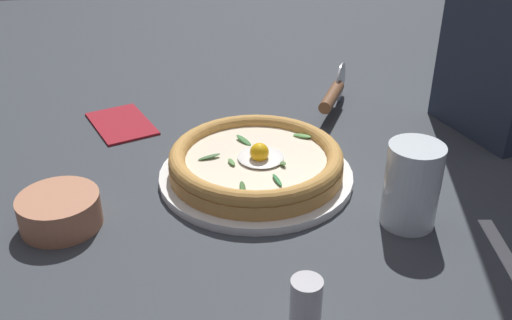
{
  "coord_description": "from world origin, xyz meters",
  "views": [
    {
      "loc": [
        -0.69,
        0.16,
        0.44
      ],
      "look_at": [
        0.03,
        0.02,
        0.03
      ],
      "focal_mm": 41.04,
      "sensor_mm": 36.0,
      "label": 1
    }
  ],
  "objects_px": {
    "drinking_glass": "(411,191)",
    "pepper_shaker": "(306,309)",
    "side_bowl": "(60,211)",
    "pizza": "(256,160)",
    "folded_napkin": "(121,123)",
    "pizza_cutter": "(334,93)"
  },
  "relations": [
    {
      "from": "drinking_glass",
      "to": "pepper_shaker",
      "type": "xyz_separation_m",
      "value": [
        -0.17,
        0.18,
        -0.01
      ]
    },
    {
      "from": "side_bowl",
      "to": "pizza",
      "type": "bearing_deg",
      "value": -76.36
    },
    {
      "from": "folded_napkin",
      "to": "pepper_shaker",
      "type": "xyz_separation_m",
      "value": [
        -0.53,
        -0.18,
        0.03
      ]
    },
    {
      "from": "pizza_cutter",
      "to": "pepper_shaker",
      "type": "height_order",
      "value": "pizza_cutter"
    },
    {
      "from": "side_bowl",
      "to": "pepper_shaker",
      "type": "xyz_separation_m",
      "value": [
        -0.24,
        -0.26,
        0.01
      ]
    },
    {
      "from": "pizza_cutter",
      "to": "drinking_glass",
      "type": "xyz_separation_m",
      "value": [
        -0.35,
        0.01,
        0.01
      ]
    },
    {
      "from": "pizza",
      "to": "drinking_glass",
      "type": "relative_size",
      "value": 2.24
    },
    {
      "from": "pizza_cutter",
      "to": "folded_napkin",
      "type": "height_order",
      "value": "pizza_cutter"
    },
    {
      "from": "side_bowl",
      "to": "pepper_shaker",
      "type": "height_order",
      "value": "pepper_shaker"
    },
    {
      "from": "drinking_glass",
      "to": "pizza",
      "type": "bearing_deg",
      "value": 50.27
    },
    {
      "from": "pizza_cutter",
      "to": "pizza",
      "type": "bearing_deg",
      "value": 138.73
    },
    {
      "from": "drinking_glass",
      "to": "side_bowl",
      "type": "bearing_deg",
      "value": 79.95
    },
    {
      "from": "pizza",
      "to": "folded_napkin",
      "type": "relative_size",
      "value": 1.8
    },
    {
      "from": "pizza",
      "to": "pepper_shaker",
      "type": "bearing_deg",
      "value": 178.08
    },
    {
      "from": "folded_napkin",
      "to": "pepper_shaker",
      "type": "bearing_deg",
      "value": -160.89
    },
    {
      "from": "pizza_cutter",
      "to": "folded_napkin",
      "type": "xyz_separation_m",
      "value": [
        0.02,
        0.38,
        -0.03
      ]
    },
    {
      "from": "drinking_glass",
      "to": "pepper_shaker",
      "type": "height_order",
      "value": "drinking_glass"
    },
    {
      "from": "pizza",
      "to": "side_bowl",
      "type": "bearing_deg",
      "value": 103.64
    },
    {
      "from": "side_bowl",
      "to": "folded_napkin",
      "type": "height_order",
      "value": "side_bowl"
    },
    {
      "from": "pizza_cutter",
      "to": "pepper_shaker",
      "type": "relative_size",
      "value": 2.08
    },
    {
      "from": "pizza_cutter",
      "to": "drinking_glass",
      "type": "height_order",
      "value": "drinking_glass"
    },
    {
      "from": "pizza",
      "to": "pizza_cutter",
      "type": "distance_m",
      "value": 0.28
    }
  ]
}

